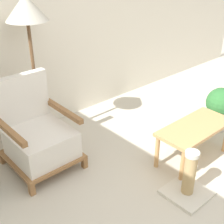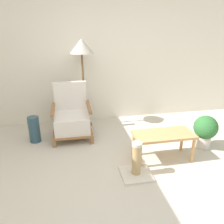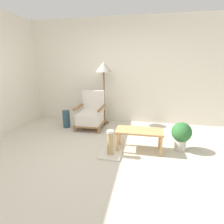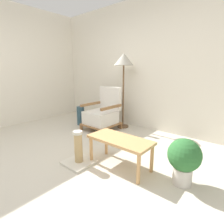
% 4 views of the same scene
% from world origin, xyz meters
% --- Properties ---
extents(ground_plane, '(14.00, 14.00, 0.00)m').
position_xyz_m(ground_plane, '(0.00, 0.00, 0.00)').
color(ground_plane, beige).
extents(wall_back, '(8.00, 0.06, 2.70)m').
position_xyz_m(wall_back, '(0.00, 2.31, 1.35)').
color(wall_back, silver).
rests_on(wall_back, ground_plane).
extents(armchair, '(0.64, 0.67, 0.90)m').
position_xyz_m(armchair, '(-0.54, 1.59, 0.33)').
color(armchair, olive).
rests_on(armchair, ground_plane).
extents(floor_lamp, '(0.42, 0.42, 1.61)m').
position_xyz_m(floor_lamp, '(-0.29, 2.00, 1.40)').
color(floor_lamp, brown).
rests_on(floor_lamp, ground_plane).
extents(coffee_table, '(0.84, 0.39, 0.40)m').
position_xyz_m(coffee_table, '(0.69, 0.61, 0.34)').
color(coffee_table, tan).
rests_on(coffee_table, ground_plane).
extents(vase, '(0.18, 0.18, 0.44)m').
position_xyz_m(vase, '(-1.16, 1.50, 0.22)').
color(vase, '#2D4C5B').
rests_on(vase, ground_plane).
extents(potted_plant, '(0.36, 0.36, 0.53)m').
position_xyz_m(potted_plant, '(1.45, 0.77, 0.31)').
color(potted_plant, beige).
rests_on(potted_plant, ground_plane).
extents(scratching_post, '(0.38, 0.38, 0.47)m').
position_xyz_m(scratching_post, '(0.22, 0.31, 0.15)').
color(scratching_post, beige).
rests_on(scratching_post, ground_plane).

